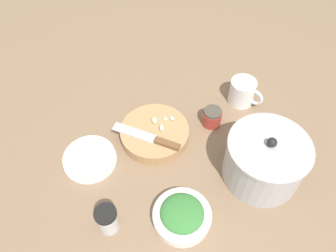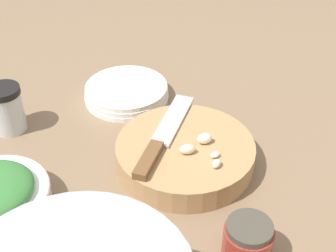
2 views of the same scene
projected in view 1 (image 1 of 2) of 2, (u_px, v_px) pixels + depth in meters
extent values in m
plane|color=#7F664C|center=(159.00, 149.00, 1.09)|extent=(5.00, 5.00, 0.00)
cylinder|color=tan|center=(155.00, 133.00, 1.10)|extent=(0.23, 0.23, 0.04)
cube|color=brown|center=(167.00, 143.00, 1.05)|extent=(0.03, 0.09, 0.01)
cube|color=#B2B2B7|center=(134.00, 133.00, 1.08)|extent=(0.04, 0.15, 0.01)
ellipsoid|color=white|center=(171.00, 118.00, 1.11)|extent=(0.01, 0.02, 0.01)
ellipsoid|color=#ECE6C3|center=(162.00, 128.00, 1.08)|extent=(0.03, 0.03, 0.02)
ellipsoid|color=silver|center=(165.00, 119.00, 1.11)|extent=(0.02, 0.02, 0.01)
ellipsoid|color=white|center=(154.00, 120.00, 1.10)|extent=(0.03, 0.03, 0.02)
cylinder|color=white|center=(182.00, 217.00, 0.92)|extent=(0.16, 0.16, 0.04)
torus|color=white|center=(182.00, 214.00, 0.91)|extent=(0.17, 0.17, 0.01)
ellipsoid|color=#387A38|center=(182.00, 213.00, 0.90)|extent=(0.12, 0.12, 0.04)
cylinder|color=silver|center=(106.00, 220.00, 0.90)|extent=(0.06, 0.06, 0.08)
cylinder|color=black|center=(104.00, 213.00, 0.86)|extent=(0.06, 0.06, 0.01)
cylinder|color=white|center=(242.00, 92.00, 1.19)|extent=(0.09, 0.09, 0.10)
torus|color=white|center=(254.00, 97.00, 1.17)|extent=(0.02, 0.07, 0.07)
cylinder|color=white|center=(90.00, 160.00, 1.06)|extent=(0.17, 0.17, 0.01)
cylinder|color=white|center=(90.00, 159.00, 1.05)|extent=(0.17, 0.17, 0.01)
cylinder|color=white|center=(89.00, 157.00, 1.04)|extent=(0.17, 0.17, 0.01)
cylinder|color=#9E3328|center=(212.00, 118.00, 1.14)|extent=(0.07, 0.07, 0.05)
cylinder|color=#474238|center=(213.00, 112.00, 1.11)|extent=(0.06, 0.06, 0.01)
cylinder|color=#B2B2B7|center=(264.00, 161.00, 0.98)|extent=(0.23, 0.23, 0.14)
cylinder|color=#B2B2B7|center=(270.00, 147.00, 0.92)|extent=(0.24, 0.24, 0.01)
sphere|color=black|center=(272.00, 142.00, 0.90)|extent=(0.03, 0.03, 0.03)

